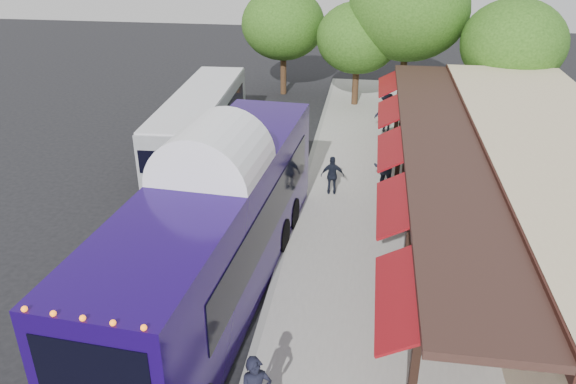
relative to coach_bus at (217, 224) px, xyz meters
The scene contains 14 objects.
ground 2.64m from the coach_bus, ahead, with size 90.00×90.00×0.00m, color black.
sidewalk 7.98m from the coach_bus, 33.01° to the left, with size 10.00×40.00×0.15m, color #9E9B93.
curb 4.93m from the coach_bus, 70.30° to the left, with size 0.20×40.00×0.16m, color gray.
station_shelter 10.69m from the coach_bus, 23.08° to the left, with size 8.15×20.00×3.60m.
coach_bus is the anchor object (origin of this frame).
city_bus 10.85m from the coach_bus, 109.08° to the left, with size 2.76×10.55×2.81m.
ped_b 8.83m from the coach_bus, 57.57° to the left, with size 0.88×0.68×1.81m, color black.
ped_c 7.26m from the coach_bus, 67.64° to the left, with size 0.90×0.37×1.53m, color black.
ped_d 15.04m from the coach_bus, 71.13° to the left, with size 1.24×0.71×1.92m, color black.
sign_board 7.25m from the coach_bus, 28.74° to the left, with size 0.08×0.53×1.16m.
tree_left 18.93m from the coach_bus, 80.60° to the left, with size 4.57×4.57×5.84m.
tree_mid 19.71m from the coach_bus, 72.98° to the left, with size 6.41×6.41×8.21m.
tree_right 19.32m from the coach_bus, 56.25° to the left, with size 5.05×5.05×6.46m.
tree_far 20.76m from the coach_bus, 93.86° to the left, with size 4.93×4.93×6.31m.
Camera 1 is at (2.49, -13.22, 9.72)m, focal length 35.00 mm.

